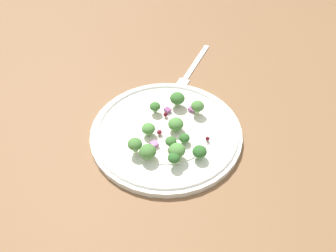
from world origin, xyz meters
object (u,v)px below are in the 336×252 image
at_px(broccoli_floret_1, 198,106).
at_px(broccoli_floret_2, 148,129).
at_px(broccoli_floret_0, 177,150).
at_px(fork, 192,68).
at_px(plate, 168,133).

distance_m(broccoli_floret_1, broccoli_floret_2, 0.11).
bearing_deg(broccoli_floret_0, broccoli_floret_2, 177.01).
height_order(broccoli_floret_2, fork, broccoli_floret_2).
bearing_deg(fork, broccoli_floret_2, -68.03).
relative_size(broccoli_floret_1, broccoli_floret_2, 1.02).
distance_m(plate, fork, 0.22).
relative_size(plate, broccoli_floret_0, 9.92).
bearing_deg(plate, broccoli_floret_0, -32.53).
bearing_deg(plate, broccoli_floret_1, 83.15).
height_order(broccoli_floret_1, fork, broccoli_floret_1).
height_order(broccoli_floret_1, broccoli_floret_2, broccoli_floret_1).
bearing_deg(broccoli_floret_1, broccoli_floret_0, -66.14).
relative_size(broccoli_floret_2, fork, 0.14).
bearing_deg(broccoli_floret_1, plate, -96.85).
xyz_separation_m(plate, fork, (-0.11, 0.19, -0.01)).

